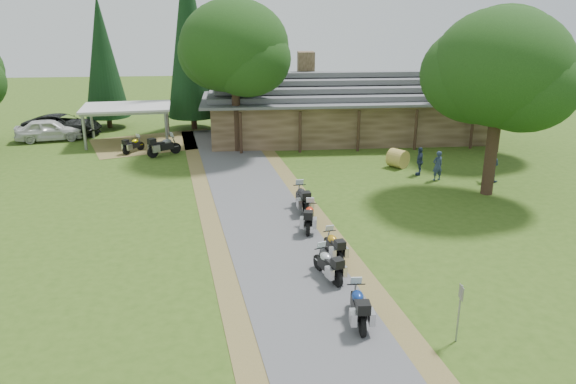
{
  "coord_description": "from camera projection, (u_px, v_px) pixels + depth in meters",
  "views": [
    {
      "loc": [
        -2.01,
        -17.38,
        10.05
      ],
      "look_at": [
        0.08,
        6.75,
        1.6
      ],
      "focal_mm": 35.0,
      "sensor_mm": 36.0,
      "label": 1
    }
  ],
  "objects": [
    {
      "name": "person_c",
      "position": [
        420.0,
        159.0,
        33.16
      ],
      "size": [
        0.57,
        0.67,
        1.99
      ],
      "primitive_type": "imported",
      "rotation": [
        0.0,
        0.0,
        4.38
      ],
      "color": "#2A3854",
      "rests_on": "ground"
    },
    {
      "name": "motorcycle_row_b",
      "position": [
        328.0,
        263.0,
        20.98
      ],
      "size": [
        1.19,
        1.94,
        1.26
      ],
      "primitive_type": null,
      "rotation": [
        0.0,
        0.0,
        1.92
      ],
      "color": "#B8BCC0",
      "rests_on": "ground"
    },
    {
      "name": "motorcycle_row_c",
      "position": [
        334.0,
        244.0,
        22.6
      ],
      "size": [
        0.9,
        1.86,
        1.22
      ],
      "primitive_type": null,
      "rotation": [
        0.0,
        0.0,
        1.76
      ],
      "color": "#C78B19",
      "rests_on": "ground"
    },
    {
      "name": "hay_bale",
      "position": [
        398.0,
        158.0,
        34.79
      ],
      "size": [
        1.53,
        1.52,
        1.13
      ],
      "primitive_type": "cylinder",
      "rotation": [
        1.57,
        0.0,
        0.67
      ],
      "color": "#A78D3D",
      "rests_on": "ground"
    },
    {
      "name": "ground",
      "position": [
        302.0,
        297.0,
        19.82
      ],
      "size": [
        120.0,
        120.0,
        0.0
      ],
      "primitive_type": "plane",
      "color": "#355217",
      "rests_on": "ground"
    },
    {
      "name": "car_white_sedan",
      "position": [
        49.0,
        127.0,
        41.15
      ],
      "size": [
        3.68,
        6.43,
        2.02
      ],
      "primitive_type": "imported",
      "rotation": [
        0.0,
        0.0,
        1.77
      ],
      "color": "silver",
      "rests_on": "ground"
    },
    {
      "name": "cedar_near",
      "position": [
        190.0,
        40.0,
        42.93
      ],
      "size": [
        3.96,
        3.96,
        13.79
      ],
      "primitive_type": "cone",
      "color": "black",
      "rests_on": "ground"
    },
    {
      "name": "motorcycle_row_a",
      "position": [
        359.0,
        304.0,
        18.09
      ],
      "size": [
        0.7,
        1.97,
        1.34
      ],
      "primitive_type": null,
      "rotation": [
        0.0,
        0.0,
        1.54
      ],
      "color": "navy",
      "rests_on": "ground"
    },
    {
      "name": "car_dark_suv",
      "position": [
        62.0,
        120.0,
        42.68
      ],
      "size": [
        3.88,
        6.69,
        2.41
      ],
      "primitive_type": "imported",
      "rotation": [
        0.0,
        0.0,
        1.37
      ],
      "color": "black",
      "rests_on": "ground"
    },
    {
      "name": "sign_post",
      "position": [
        459.0,
        314.0,
        16.98
      ],
      "size": [
        0.35,
        0.06,
        1.94
      ],
      "primitive_type": null,
      "color": "gray",
      "rests_on": "ground"
    },
    {
      "name": "motorcycle_carport_a",
      "position": [
        133.0,
        144.0,
        38.1
      ],
      "size": [
        1.43,
        1.69,
        1.16
      ],
      "primitive_type": null,
      "rotation": [
        0.0,
        0.0,
        0.95
      ],
      "color": "#D9D406",
      "rests_on": "ground"
    },
    {
      "name": "carport",
      "position": [
        128.0,
        124.0,
        40.58
      ],
      "size": [
        6.5,
        4.65,
        2.66
      ],
      "primitive_type": null,
      "rotation": [
        0.0,
        0.0,
        0.09
      ],
      "color": "silver",
      "rests_on": "ground"
    },
    {
      "name": "motorcycle_row_d",
      "position": [
        309.0,
        216.0,
        25.43
      ],
      "size": [
        0.97,
        2.0,
        1.31
      ],
      "primitive_type": null,
      "rotation": [
        0.0,
        0.0,
        1.39
      ],
      "color": "red",
      "rests_on": "ground"
    },
    {
      "name": "person_a",
      "position": [
        438.0,
        163.0,
        32.18
      ],
      "size": [
        0.67,
        0.56,
        2.04
      ],
      "primitive_type": "imported",
      "rotation": [
        0.0,
        0.0,
        3.42
      ],
      "color": "#2A3854",
      "rests_on": "ground"
    },
    {
      "name": "driveway",
      "position": [
        280.0,
        250.0,
        23.55
      ],
      "size": [
        51.95,
        51.95,
        0.0
      ],
      "primitive_type": "plane",
      "rotation": [
        0.0,
        0.0,
        0.14
      ],
      "color": "#4C4C4E",
      "rests_on": "ground"
    },
    {
      "name": "person_b",
      "position": [
        492.0,
        163.0,
        31.99
      ],
      "size": [
        0.76,
        0.75,
        2.19
      ],
      "primitive_type": "imported",
      "rotation": [
        0.0,
        0.0,
        2.42
      ],
      "color": "#2A3854",
      "rests_on": "ground"
    },
    {
      "name": "oak_driveway",
      "position": [
        498.0,
        93.0,
        28.51
      ],
      "size": [
        7.01,
        7.01,
        10.81
      ],
      "primitive_type": null,
      "color": "black",
      "rests_on": "ground"
    },
    {
      "name": "cedar_far",
      "position": [
        103.0,
        63.0,
        43.92
      ],
      "size": [
        3.45,
        3.45,
        10.26
      ],
      "primitive_type": "cone",
      "color": "black",
      "rests_on": "ground"
    },
    {
      "name": "oak_lodge_left",
      "position": [
        235.0,
        67.0,
        36.79
      ],
      "size": [
        7.1,
        7.1,
        11.35
      ],
      "primitive_type": null,
      "color": "black",
      "rests_on": "ground"
    },
    {
      "name": "motorcycle_carport_b",
      "position": [
        164.0,
        145.0,
        37.29
      ],
      "size": [
        2.16,
        1.78,
        1.46
      ],
      "primitive_type": null,
      "rotation": [
        0.0,
        0.0,
        0.6
      ],
      "color": "slate",
      "rests_on": "ground"
    },
    {
      "name": "motorcycle_row_e",
      "position": [
        302.0,
        197.0,
        27.71
      ],
      "size": [
        0.89,
        2.1,
        1.39
      ],
      "primitive_type": null,
      "rotation": [
        0.0,
        0.0,
        1.69
      ],
      "color": "black",
      "rests_on": "ground"
    },
    {
      "name": "oak_lodge_right",
      "position": [
        504.0,
        71.0,
        36.72
      ],
      "size": [
        6.85,
        6.85,
        10.92
      ],
      "primitive_type": null,
      "color": "black",
      "rests_on": "ground"
    },
    {
      "name": "lodge",
      "position": [
        347.0,
        104.0,
        42.08
      ],
      "size": [
        21.4,
        9.4,
        4.9
      ],
      "primitive_type": null,
      "color": "#4F3D28",
      "rests_on": "ground"
    }
  ]
}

